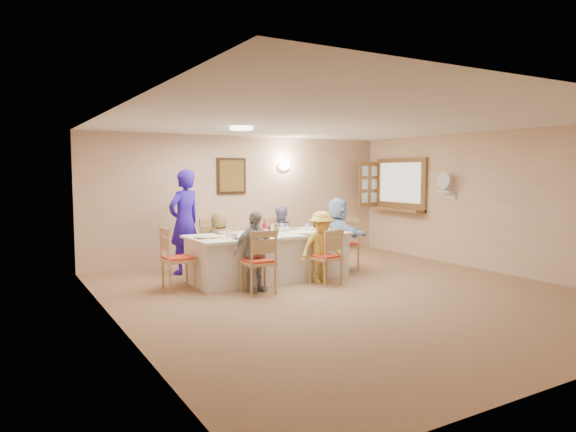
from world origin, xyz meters
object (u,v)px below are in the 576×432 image
desk_fan (445,184)px  chair_back_right (277,243)px  chair_right_end (344,244)px  dining_table (269,256)px  diner_front_left (255,251)px  chair_front_left (258,261)px  caregiver (185,222)px  diner_front_right (321,247)px  chair_left_end (178,258)px  diner_right_end (338,234)px  chair_back_left (217,247)px  diner_back_right (280,237)px  condiment_ketchup (264,227)px  chair_front_right (326,256)px  serving_hatch (401,185)px  diner_back_left (219,243)px

desk_fan → chair_back_right: bearing=157.3°
chair_back_right → chair_right_end: bearing=-30.2°
dining_table → chair_back_right: 1.00m
chair_back_right → diner_front_left: size_ratio=0.76×
chair_front_left → caregiver: bearing=-73.3°
chair_back_right → chair_front_left: (-1.20, -1.60, 0.02)m
chair_back_right → diner_front_right: size_ratio=0.80×
chair_left_end → diner_right_end: bearing=-89.4°
dining_table → chair_back_left: (-0.60, 0.80, 0.11)m
desk_fan → diner_right_end: 2.41m
chair_back_left → caregiver: (-0.45, 0.35, 0.43)m
diner_back_right → condiment_ketchup: size_ratio=5.19×
dining_table → chair_right_end: bearing=0.0°
diner_front_left → diner_front_right: (1.20, 0.00, -0.03)m
dining_table → diner_front_right: 0.93m
desk_fan → diner_front_right: desk_fan is taller
dining_table → diner_front_right: (0.60, -0.68, 0.20)m
dining_table → condiment_ketchup: bearing=144.3°
chair_front_right → chair_right_end: bearing=-147.3°
serving_hatch → chair_back_left: serving_hatch is taller
chair_front_right → chair_right_end: 1.24m
diner_right_end → condiment_ketchup: size_ratio=5.90×
desk_fan → chair_right_end: desk_fan is taller
desk_fan → chair_front_right: desk_fan is taller
chair_left_end → caregiver: bearing=-22.9°
dining_table → chair_left_end: 1.55m
diner_front_left → condiment_ketchup: 0.94m
chair_back_left → chair_front_left: 1.60m
desk_fan → diner_front_right: bearing=-175.8°
dining_table → diner_right_end: (1.42, 0.00, 0.28)m
diner_back_right → diner_right_end: size_ratio=0.88×
chair_front_right → diner_front_left: (-1.20, 0.12, 0.17)m
chair_back_right → chair_right_end: chair_right_end is taller
chair_front_right → caregiver: (-1.65, 1.95, 0.47)m
diner_back_right → diner_front_left: 1.81m
dining_table → diner_front_right: bearing=-48.6°
chair_right_end → caregiver: size_ratio=0.52×
chair_back_left → diner_back_right: size_ratio=0.83×
chair_right_end → diner_right_end: 0.22m
dining_table → chair_front_right: size_ratio=3.01×
chair_back_right → chair_front_right: (0.00, -1.60, -0.02)m
chair_front_left → chair_right_end: bearing=-155.9°
chair_back_left → chair_back_right: 1.20m
serving_hatch → diner_front_left: size_ratio=1.23×
chair_right_end → diner_front_left: size_ratio=0.79×
chair_front_right → diner_back_right: 1.49m
chair_front_right → diner_front_right: (0.00, 0.12, 0.14)m
chair_right_end → diner_back_left: size_ratio=0.85×
chair_right_end → diner_back_right: size_ratio=0.82×
chair_front_right → diner_front_right: size_ratio=0.77×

